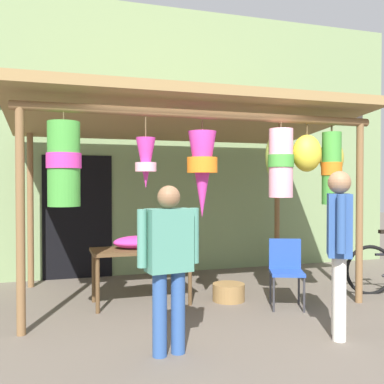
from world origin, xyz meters
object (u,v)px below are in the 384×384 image
Objects in this scene: wicker_basket_by_table at (229,292)px; customer_foreground at (339,239)px; flower_heap_on_table at (138,242)px; folding_chair at (286,267)px; vendor_in_orange at (169,256)px; display_table at (141,255)px.

customer_foreground is at bearing -72.32° from wicker_basket_by_table.
folding_chair is (1.74, -0.73, -0.29)m from flower_heap_on_table.
vendor_in_orange is at bearing -128.22° from wicker_basket_by_table.
flower_heap_on_table is 2.53m from customer_foreground.
flower_heap_on_table is at bearing 157.40° from folding_chair.
wicker_basket_by_table is (1.16, -0.26, -0.68)m from flower_heap_on_table.
display_table is 2.49m from customer_foreground.
folding_chair is at bearing 86.93° from customer_foreground.
flower_heap_on_table is at bearing 131.72° from customer_foreground.
vendor_in_orange is (-0.09, -1.75, 0.27)m from display_table.
vendor_in_orange is (-1.21, -1.54, 0.78)m from wicker_basket_by_table.
wicker_basket_by_table is at bearing 107.68° from customer_foreground.
folding_chair is at bearing -38.90° from wicker_basket_by_table.
flower_heap_on_table is 0.36× the size of customer_foreground.
folding_chair is 1.98× the size of wicker_basket_by_table.
flower_heap_on_table is at bearing 125.21° from display_table.
customer_foreground is at bearing -48.28° from flower_heap_on_table.
wicker_basket_by_table is (1.13, -0.21, -0.51)m from display_table.
customer_foreground is (1.64, -1.83, 0.36)m from display_table.
folding_chair is (1.71, -0.67, -0.12)m from display_table.
folding_chair is 2.13m from vendor_in_orange.
folding_chair is at bearing -22.60° from flower_heap_on_table.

